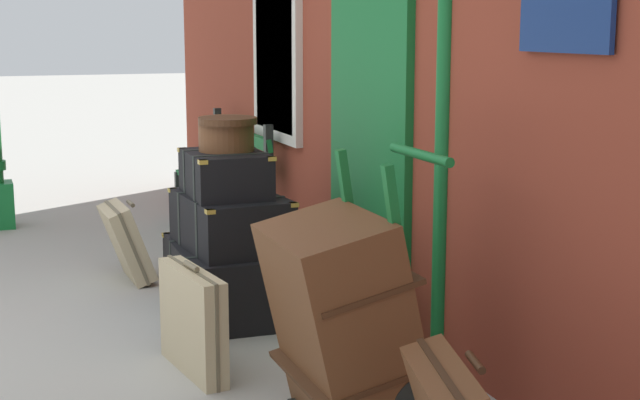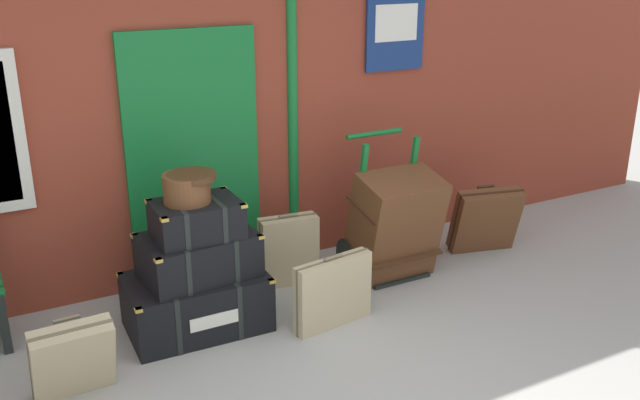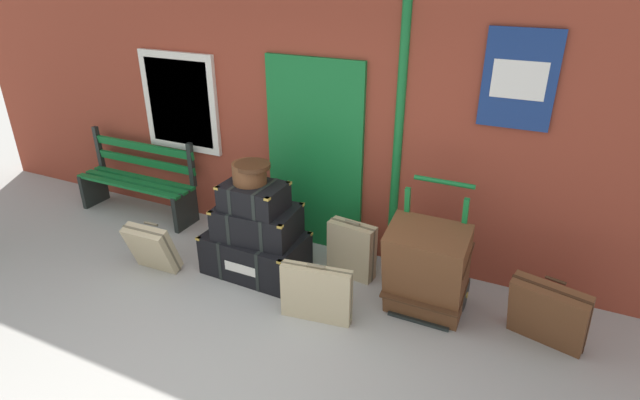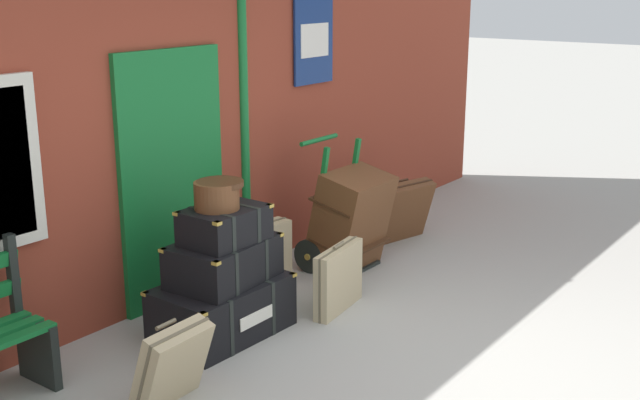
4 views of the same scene
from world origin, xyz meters
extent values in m
cube|color=brown|center=(0.00, 2.60, 1.60)|extent=(10.40, 0.30, 3.20)
cube|color=#146B2D|center=(-0.14, 2.43, 1.05)|extent=(1.10, 0.05, 2.10)
cube|color=#0C401B|center=(-0.14, 2.41, 1.05)|extent=(0.06, 0.02, 2.10)
cylinder|color=#146B2D|center=(0.76, 2.45, 1.60)|extent=(0.09, 0.09, 3.14)
cube|color=navy|center=(1.77, 2.43, 2.05)|extent=(0.60, 0.02, 0.84)
cube|color=white|center=(1.77, 2.41, 2.05)|extent=(0.44, 0.01, 0.32)
cube|color=black|center=(-1.73, 2.10, 0.23)|extent=(0.06, 0.40, 0.45)
cube|color=black|center=(-0.44, 1.64, 0.21)|extent=(1.02, 0.67, 0.42)
cube|color=black|center=(-0.67, 1.64, 0.21)|extent=(0.05, 0.65, 0.43)
cube|color=black|center=(-0.22, 1.63, 0.21)|extent=(0.05, 0.65, 0.43)
cube|color=#B79338|center=(-0.93, 1.35, 0.41)|extent=(0.05, 0.05, 0.02)
cube|color=#B79338|center=(0.03, 1.32, 0.41)|extent=(0.05, 0.05, 0.02)
cube|color=#B79338|center=(-0.91, 1.95, 0.41)|extent=(0.05, 0.05, 0.02)
cube|color=#B79338|center=(0.05, 1.92, 0.41)|extent=(0.05, 0.05, 0.02)
cube|color=silver|center=(-0.42, 1.31, 0.21)|extent=(0.36, 0.01, 0.10)
cube|color=black|center=(-0.40, 1.64, 0.58)|extent=(0.83, 0.59, 0.32)
cube|color=black|center=(-0.58, 1.63, 0.58)|extent=(0.07, 0.55, 0.33)
cube|color=black|center=(-0.22, 1.65, 0.58)|extent=(0.07, 0.55, 0.33)
cube|color=#B79338|center=(-0.76, 1.37, 0.73)|extent=(0.05, 0.05, 0.02)
cube|color=#B79338|center=(-0.01, 1.42, 0.73)|extent=(0.05, 0.05, 0.02)
cube|color=#B79338|center=(-0.80, 1.86, 0.73)|extent=(0.05, 0.05, 0.02)
cube|color=#B79338|center=(-0.04, 1.92, 0.73)|extent=(0.05, 0.05, 0.02)
cube|color=black|center=(-0.41, 1.61, 0.87)|extent=(0.60, 0.44, 0.26)
cube|color=black|center=(-0.54, 1.62, 0.87)|extent=(0.04, 0.45, 0.27)
cube|color=black|center=(-0.27, 1.61, 0.87)|extent=(0.04, 0.45, 0.27)
cube|color=#B79338|center=(-0.69, 1.42, 0.99)|extent=(0.05, 0.05, 0.02)
cube|color=#B79338|center=(-0.13, 1.41, 0.99)|extent=(0.05, 0.05, 0.02)
cube|color=#B79338|center=(-0.69, 1.82, 0.99)|extent=(0.05, 0.05, 0.02)
cube|color=#B79338|center=(-0.13, 1.81, 0.99)|extent=(0.05, 0.05, 0.02)
cylinder|color=brown|center=(-0.46, 1.64, 1.10)|extent=(0.33, 0.33, 0.20)
cylinder|color=#432715|center=(-0.42, 1.64, 1.18)|extent=(0.35, 0.35, 0.04)
cube|color=black|center=(1.33, 1.65, 0.01)|extent=(0.56, 0.28, 0.03)
cube|color=#146B2D|center=(1.08, 1.85, 0.60)|extent=(0.04, 0.22, 1.19)
cube|color=#146B2D|center=(1.58, 1.85, 0.60)|extent=(0.04, 0.22, 1.19)
cylinder|color=#146B2D|center=(1.33, 2.03, 1.19)|extent=(0.54, 0.04, 0.04)
cylinder|color=black|center=(1.01, 1.91, 0.16)|extent=(0.04, 0.32, 0.32)
cylinder|color=#B79338|center=(1.01, 1.91, 0.16)|extent=(0.07, 0.06, 0.06)
cylinder|color=black|center=(1.65, 1.91, 0.16)|extent=(0.04, 0.32, 0.32)
cylinder|color=#B79338|center=(1.65, 1.91, 0.16)|extent=(0.07, 0.06, 0.06)
cube|color=brown|center=(1.33, 1.67, 0.48)|extent=(0.68, 0.62, 0.95)
cube|color=#432715|center=(1.33, 1.67, 0.28)|extent=(0.70, 0.45, 0.12)
cube|color=#432715|center=(1.33, 1.67, 0.67)|extent=(0.70, 0.45, 0.12)
cube|color=tan|center=(0.47, 1.20, 0.27)|extent=(0.65, 0.21, 0.53)
cylinder|color=#71644C|center=(0.47, 1.20, 0.55)|extent=(0.16, 0.05, 0.03)
cube|color=brown|center=(0.47, 1.20, 0.27)|extent=(0.65, 0.11, 0.55)
cube|color=brown|center=(2.35, 1.70, 0.32)|extent=(0.67, 0.47, 0.64)
cylinder|color=#3A2112|center=(2.35, 1.73, 0.63)|extent=(0.16, 0.07, 0.03)
cube|color=#351E10|center=(2.35, 1.70, 0.32)|extent=(0.65, 0.35, 0.61)
cube|color=tan|center=(-1.40, 1.17, 0.27)|extent=(0.50, 0.34, 0.55)
cylinder|color=#71644C|center=(-1.40, 1.20, 0.54)|extent=(0.16, 0.03, 0.03)
cube|color=brown|center=(-1.40, 1.17, 0.27)|extent=(0.51, 0.22, 0.51)
cube|color=tan|center=(0.49, 1.99, 0.29)|extent=(0.50, 0.23, 0.59)
cylinder|color=#71644C|center=(0.49, 1.99, 0.61)|extent=(0.16, 0.05, 0.03)
cube|color=brown|center=(0.49, 1.99, 0.29)|extent=(0.50, 0.08, 0.60)
camera|label=1|loc=(4.95, 0.20, 1.73)|focal=52.66mm
camera|label=2|loc=(-1.81, -2.86, 2.68)|focal=39.31mm
camera|label=3|loc=(2.10, -2.14, 2.96)|focal=28.38mm
camera|label=4|loc=(-4.53, -2.31, 2.63)|focal=44.95mm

